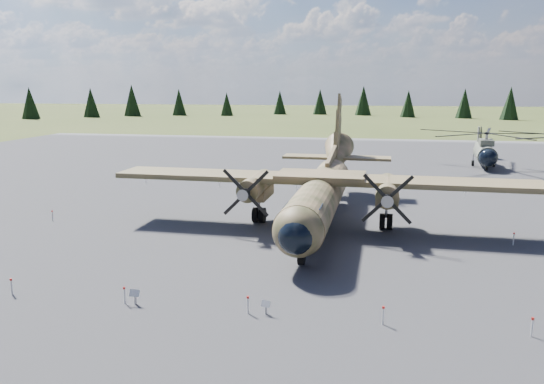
# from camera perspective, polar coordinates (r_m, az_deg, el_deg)

# --- Properties ---
(ground) EXTENTS (500.00, 500.00, 0.00)m
(ground) POSITION_cam_1_polar(r_m,az_deg,el_deg) (37.52, -0.82, -4.36)
(ground) COLOR #495124
(ground) RESTS_ON ground
(apron) EXTENTS (120.00, 120.00, 0.04)m
(apron) POSITION_cam_1_polar(r_m,az_deg,el_deg) (47.07, 1.62, -1.12)
(apron) COLOR slate
(apron) RESTS_ON ground
(transport_plane) EXTENTS (30.36, 27.62, 10.03)m
(transport_plane) POSITION_cam_1_polar(r_m,az_deg,el_deg) (39.38, 5.45, 0.65)
(transport_plane) COLOR #3D3E22
(transport_plane) RESTS_ON ground
(helicopter_near) EXTENTS (19.30, 21.63, 4.50)m
(helicopter_near) POSITION_cam_1_polar(r_m,az_deg,el_deg) (71.97, 22.01, 4.97)
(helicopter_near) COLOR #636759
(helicopter_near) RESTS_ON ground
(info_placard_left) EXTENTS (0.49, 0.21, 0.76)m
(info_placard_left) POSITION_cam_1_polar(r_m,az_deg,el_deg) (26.22, -14.55, -10.64)
(info_placard_left) COLOR gray
(info_placard_left) RESTS_ON ground
(info_placard_right) EXTENTS (0.46, 0.27, 0.68)m
(info_placard_right) POSITION_cam_1_polar(r_m,az_deg,el_deg) (24.42, -0.66, -12.08)
(info_placard_right) COLOR gray
(info_placard_right) RESTS_ON ground
(barrier_fence) EXTENTS (33.12, 29.62, 0.85)m
(barrier_fence) POSITION_cam_1_polar(r_m,az_deg,el_deg) (37.41, -1.54, -3.61)
(barrier_fence) COLOR silver
(barrier_fence) RESTS_ON ground
(treeline) EXTENTS (322.61, 320.70, 10.96)m
(treeline) POSITION_cam_1_polar(r_m,az_deg,el_deg) (33.54, -4.81, 1.96)
(treeline) COLOR black
(treeline) RESTS_ON ground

